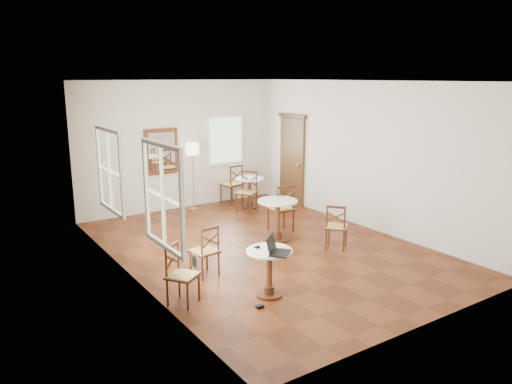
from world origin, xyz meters
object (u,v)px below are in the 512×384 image
at_px(chair_near_b, 181,275).
at_px(floor_lamp, 193,153).
at_px(laptop, 276,249).
at_px(mouse, 257,247).
at_px(water_glass, 271,247).
at_px(cafe_table_mid, 277,216).
at_px(cafe_table_near, 269,268).
at_px(chair_mid_a, 282,208).
at_px(navy_mug, 271,246).
at_px(chair_mid_b, 336,227).
at_px(chair_back_b, 247,192).
at_px(chair_back_a, 232,184).
at_px(chair_near_a, 205,251).
at_px(cafe_table_back, 250,189).
at_px(power_adapter, 260,307).

bearing_deg(chair_near_b, floor_lamp, 27.14).
height_order(floor_lamp, laptop, floor_lamp).
distance_m(mouse, water_glass, 0.23).
bearing_deg(water_glass, cafe_table_mid, 51.66).
xyz_separation_m(cafe_table_near, chair_mid_a, (1.95, 2.34, 0.06)).
bearing_deg(navy_mug, floor_lamp, 75.80).
bearing_deg(chair_near_b, chair_mid_b, -25.84).
relative_size(floor_lamp, navy_mug, 12.47).
bearing_deg(chair_back_b, cafe_table_near, -63.78).
relative_size(chair_near_b, chair_back_a, 0.85).
relative_size(chair_back_a, water_glass, 8.61).
bearing_deg(chair_back_b, chair_back_a, 137.89).
height_order(chair_mid_a, chair_mid_b, chair_mid_a).
height_order(chair_mid_b, laptop, laptop).
bearing_deg(chair_mid_a, chair_back_a, -92.00).
xyz_separation_m(chair_mid_b, navy_mug, (-2.17, -0.98, 0.33)).
distance_m(mouse, navy_mug, 0.20).
height_order(chair_near_a, water_glass, chair_near_a).
height_order(cafe_table_near, floor_lamp, floor_lamp).
bearing_deg(mouse, cafe_table_mid, 67.03).
bearing_deg(mouse, cafe_table_back, 78.37).
xyz_separation_m(cafe_table_near, cafe_table_back, (2.44, 4.28, 0.02)).
xyz_separation_m(cafe_table_back, navy_mug, (-2.42, -4.28, 0.30)).
relative_size(chair_near_b, water_glass, 7.30).
relative_size(mouse, power_adapter, 0.97).
relative_size(cafe_table_mid, chair_mid_a, 0.81).
distance_m(chair_back_a, laptop, 5.55).
bearing_deg(laptop, floor_lamp, 35.82).
height_order(chair_back_b, floor_lamp, floor_lamp).
height_order(cafe_table_back, navy_mug, navy_mug).
bearing_deg(chair_back_a, chair_back_b, 71.65).
relative_size(chair_mid_b, floor_lamp, 0.53).
height_order(floor_lamp, power_adapter, floor_lamp).
bearing_deg(chair_back_a, cafe_table_back, 90.80).
bearing_deg(cafe_table_near, power_adapter, -143.09).
bearing_deg(cafe_table_back, chair_mid_a, -104.19).
relative_size(cafe_table_back, chair_near_b, 0.87).
bearing_deg(cafe_table_back, chair_mid_b, -94.42).
distance_m(cafe_table_back, laptop, 5.08).
bearing_deg(navy_mug, chair_near_a, 110.06).
distance_m(chair_mid_a, chair_back_b, 1.71).
bearing_deg(mouse, laptop, -52.29).
distance_m(cafe_table_near, power_adapter, 0.58).
height_order(cafe_table_back, water_glass, water_glass).
relative_size(chair_mid_b, water_glass, 7.28).
relative_size(cafe_table_near, chair_back_a, 0.71).
xyz_separation_m(cafe_table_back, laptop, (-2.44, -4.45, 0.31)).
xyz_separation_m(chair_near_a, navy_mug, (0.43, -1.17, 0.33)).
bearing_deg(navy_mug, power_adapter, -144.79).
bearing_deg(chair_mid_b, chair_near_a, 46.78).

